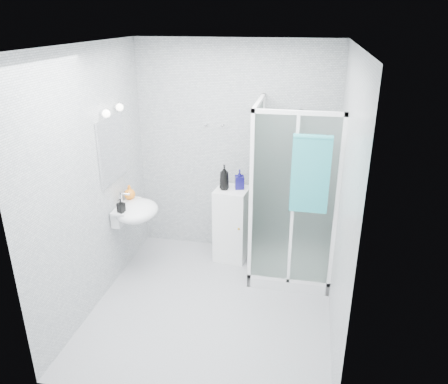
% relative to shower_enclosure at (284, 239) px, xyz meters
% --- Properties ---
extents(room, '(2.40, 2.60, 2.60)m').
position_rel_shower_enclosure_xyz_m(room, '(-0.67, -0.77, 0.85)').
color(room, silver).
rests_on(room, ground).
extents(shower_enclosure, '(0.90, 0.95, 2.00)m').
position_rel_shower_enclosure_xyz_m(shower_enclosure, '(0.00, 0.00, 0.00)').
color(shower_enclosure, white).
rests_on(shower_enclosure, ground).
extents(wall_basin, '(0.46, 0.56, 0.35)m').
position_rel_shower_enclosure_xyz_m(wall_basin, '(-1.66, -0.32, 0.35)').
color(wall_basin, white).
rests_on(wall_basin, ground).
extents(mirror, '(0.02, 0.60, 0.70)m').
position_rel_shower_enclosure_xyz_m(mirror, '(-1.85, -0.32, 1.05)').
color(mirror, white).
rests_on(mirror, room).
extents(vanity_lights, '(0.10, 0.40, 0.08)m').
position_rel_shower_enclosure_xyz_m(vanity_lights, '(-1.80, -0.32, 1.47)').
color(vanity_lights, silver).
rests_on(vanity_lights, room).
extents(wall_hooks, '(0.23, 0.06, 0.03)m').
position_rel_shower_enclosure_xyz_m(wall_hooks, '(-0.92, 0.49, 1.17)').
color(wall_hooks, silver).
rests_on(wall_hooks, room).
extents(storage_cabinet, '(0.42, 0.42, 0.92)m').
position_rel_shower_enclosure_xyz_m(storage_cabinet, '(-0.66, 0.24, 0.01)').
color(storage_cabinet, white).
rests_on(storage_cabinet, ground).
extents(hand_towel, '(0.37, 0.05, 0.79)m').
position_rel_shower_enclosure_xyz_m(hand_towel, '(0.23, -0.40, 0.97)').
color(hand_towel, teal).
rests_on(hand_towel, shower_enclosure).
extents(shampoo_bottle_a, '(0.14, 0.14, 0.30)m').
position_rel_shower_enclosure_xyz_m(shampoo_bottle_a, '(-0.75, 0.23, 0.62)').
color(shampoo_bottle_a, black).
rests_on(shampoo_bottle_a, storage_cabinet).
extents(shampoo_bottle_b, '(0.13, 0.13, 0.23)m').
position_rel_shower_enclosure_xyz_m(shampoo_bottle_b, '(-0.57, 0.28, 0.59)').
color(shampoo_bottle_b, '#120E57').
rests_on(shampoo_bottle_b, storage_cabinet).
extents(soap_dispenser_orange, '(0.17, 0.17, 0.17)m').
position_rel_shower_enclosure_xyz_m(soap_dispenser_orange, '(-1.78, -0.14, 0.50)').
color(soap_dispenser_orange, orange).
rests_on(soap_dispenser_orange, wall_basin).
extents(soap_dispenser_black, '(0.09, 0.09, 0.15)m').
position_rel_shower_enclosure_xyz_m(soap_dispenser_black, '(-1.72, -0.51, 0.49)').
color(soap_dispenser_black, black).
rests_on(soap_dispenser_black, wall_basin).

